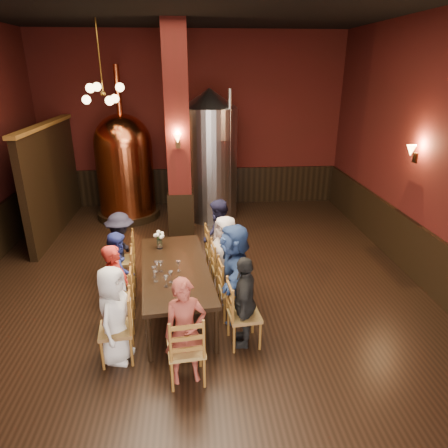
{
  "coord_description": "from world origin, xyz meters",
  "views": [
    {
      "loc": [
        -0.01,
        -5.86,
        3.6
      ],
      "look_at": [
        0.48,
        0.2,
        1.21
      ],
      "focal_mm": 32.0,
      "sensor_mm": 36.0,
      "label": 1
    }
  ],
  "objects": [
    {
      "name": "wainscot_right",
      "position": [
        3.96,
        0.0,
        0.5
      ],
      "size": [
        0.08,
        9.9,
        1.0
      ],
      "primitive_type": "cube",
      "color": "black",
      "rests_on": "ground"
    },
    {
      "name": "person_6",
      "position": [
        0.49,
        0.03,
        0.7
      ],
      "size": [
        0.69,
        0.81,
        1.4
      ],
      "primitive_type": "imported",
      "rotation": [
        0.0,
        0.0,
        5.15
      ],
      "color": "beige",
      "rests_on": "ground"
    },
    {
      "name": "column",
      "position": [
        -0.3,
        2.8,
        2.25
      ],
      "size": [
        0.58,
        0.58,
        4.5
      ],
      "primitive_type": "cube",
      "color": "#49110F",
      "rests_on": "ground"
    },
    {
      "name": "chair_2",
      "position": [
        -1.2,
        -0.16,
        0.46
      ],
      "size": [
        0.51,
        0.51,
        0.92
      ],
      "primitive_type": null,
      "rotation": [
        0.0,
        0.0,
        -1.46
      ],
      "color": "#955E25",
      "rests_on": "ground"
    },
    {
      "name": "wine_glass_6",
      "position": [
        -0.26,
        -0.52,
        0.83
      ],
      "size": [
        0.07,
        0.07,
        0.17
      ],
      "primitive_type": null,
      "color": "white",
      "rests_on": "dining_table"
    },
    {
      "name": "wainscot_back",
      "position": [
        0.0,
        4.96,
        0.5
      ],
      "size": [
        7.9,
        0.08,
        1.0
      ],
      "primitive_type": "cube",
      "color": "black",
      "rests_on": "ground"
    },
    {
      "name": "pendant_cluster",
      "position": [
        -1.8,
        2.9,
        3.1
      ],
      "size": [
        0.9,
        0.9,
        1.7
      ],
      "primitive_type": null,
      "color": "#A57226",
      "rests_on": "room"
    },
    {
      "name": "person_5",
      "position": [
        0.56,
        -0.62,
        0.76
      ],
      "size": [
        0.46,
        1.41,
        1.52
      ],
      "primitive_type": "imported",
      "rotation": [
        0.0,
        0.0,
        4.71
      ],
      "color": "navy",
      "rests_on": "ground"
    },
    {
      "name": "wine_glass_1",
      "position": [
        -0.42,
        -0.96,
        0.83
      ],
      "size": [
        0.07,
        0.07,
        0.17
      ],
      "primitive_type": null,
      "color": "white",
      "rests_on": "dining_table"
    },
    {
      "name": "rose_vase",
      "position": [
        -0.6,
        0.32,
        0.96
      ],
      "size": [
        0.19,
        0.19,
        0.32
      ],
      "color": "white",
      "rests_on": "dining_table"
    },
    {
      "name": "chair_6",
      "position": [
        0.49,
        0.03,
        0.46
      ],
      "size": [
        0.51,
        0.51,
        0.92
      ],
      "primitive_type": null,
      "rotation": [
        0.0,
        0.0,
        1.68
      ],
      "color": "#955E25",
      "rests_on": "ground"
    },
    {
      "name": "wine_glass_2",
      "position": [
        -0.52,
        -0.51,
        0.83
      ],
      "size": [
        0.07,
        0.07,
        0.17
      ],
      "primitive_type": null,
      "color": "white",
      "rests_on": "dining_table"
    },
    {
      "name": "steel_vessel",
      "position": [
        0.43,
        3.83,
        1.58
      ],
      "size": [
        1.37,
        1.37,
        3.17
      ],
      "rotation": [
        0.0,
        0.0,
        0.05
      ],
      "color": "#B2B2B7",
      "rests_on": "ground"
    },
    {
      "name": "chair_5",
      "position": [
        0.56,
        -0.62,
        0.46
      ],
      "size": [
        0.51,
        0.51,
        0.92
      ],
      "primitive_type": null,
      "rotation": [
        0.0,
        0.0,
        1.68
      ],
      "color": "#955E25",
      "rests_on": "ground"
    },
    {
      "name": "chair_1",
      "position": [
        -1.13,
        -0.81,
        0.46
      ],
      "size": [
        0.51,
        0.51,
        0.92
      ],
      "primitive_type": null,
      "rotation": [
        0.0,
        0.0,
        -1.46
      ],
      "color": "#955E25",
      "rests_on": "ground"
    },
    {
      "name": "wine_glass_5",
      "position": [
        -0.59,
        -0.51,
        0.83
      ],
      "size": [
        0.07,
        0.07,
        0.17
      ],
      "primitive_type": null,
      "color": "white",
      "rests_on": "dining_table"
    },
    {
      "name": "sconce_wall",
      "position": [
        3.9,
        0.8,
        2.2
      ],
      "size": [
        0.2,
        0.2,
        0.36
      ],
      "primitive_type": null,
      "rotation": [
        0.0,
        0.0,
        1.57
      ],
      "color": "black",
      "rests_on": "room"
    },
    {
      "name": "copper_kettle",
      "position": [
        -1.68,
        4.0,
        1.34
      ],
      "size": [
        1.69,
        1.69,
        3.67
      ],
      "rotation": [
        0.0,
        0.0,
        0.26
      ],
      "color": "black",
      "rests_on": "ground"
    },
    {
      "name": "person_7",
      "position": [
        0.41,
        0.7,
        0.73
      ],
      "size": [
        0.39,
        0.72,
        1.45
      ],
      "primitive_type": "imported",
      "rotation": [
        0.0,
        0.0,
        4.65
      ],
      "color": "#1D1C39",
      "rests_on": "ground"
    },
    {
      "name": "chair_3",
      "position": [
        -1.28,
        0.51,
        0.46
      ],
      "size": [
        0.51,
        0.51,
        0.92
      ],
      "primitive_type": null,
      "rotation": [
        0.0,
        0.0,
        -1.46
      ],
      "color": "#955E25",
      "rests_on": "ground"
    },
    {
      "name": "chair_4",
      "position": [
        0.63,
        -1.29,
        0.46
      ],
      "size": [
        0.51,
        0.51,
        0.92
      ],
      "primitive_type": null,
      "rotation": [
        0.0,
        0.0,
        1.68
      ],
      "color": "#955E25",
      "rests_on": "ground"
    },
    {
      "name": "chair_0",
      "position": [
        -1.05,
        -1.48,
        0.46
      ],
      "size": [
        0.51,
        0.51,
        0.92
      ],
      "primitive_type": null,
      "rotation": [
        0.0,
        0.0,
        -1.46
      ],
      "color": "#955E25",
      "rests_on": "ground"
    },
    {
      "name": "sconce_column",
      "position": [
        -0.3,
        2.5,
        2.2
      ],
      "size": [
        0.2,
        0.2,
        0.36
      ],
      "primitive_type": null,
      "rotation": [
        0.0,
        0.0,
        3.14
      ],
      "color": "black",
      "rests_on": "column"
    },
    {
      "name": "person_0",
      "position": [
        -1.05,
        -1.48,
        0.67
      ],
      "size": [
        0.56,
        0.73,
        1.34
      ],
      "primitive_type": "imported",
      "rotation": [
        0.0,
        0.0,
        1.34
      ],
      "color": "white",
      "rests_on": "ground"
    },
    {
      "name": "wine_glass_0",
      "position": [
        -0.61,
        -0.67,
        0.83
      ],
      "size": [
        0.07,
        0.07,
        0.17
      ],
      "primitive_type": null,
      "color": "white",
      "rests_on": "dining_table"
    },
    {
      "name": "person_3",
      "position": [
        -1.28,
        0.51,
        0.67
      ],
      "size": [
        0.51,
        0.87,
        1.33
      ],
      "primitive_type": "imported",
      "rotation": [
        0.0,
        0.0,
        1.58
      ],
      "color": "black",
      "rests_on": "ground"
    },
    {
      "name": "wine_glass_4",
      "position": [
        -0.37,
        -0.84,
        0.83
      ],
      "size": [
        0.07,
        0.07,
        0.17
      ],
      "primitive_type": null,
      "color": "white",
      "rests_on": "dining_table"
    },
    {
      "name": "chair_7",
      "position": [
        0.41,
        0.7,
        0.46
      ],
      "size": [
        0.51,
        0.51,
        0.92
      ],
      "primitive_type": null,
      "rotation": [
        0.0,
        0.0,
        1.68
      ],
      "color": "#955E25",
      "rests_on": "ground"
    },
    {
      "name": "wine_glass_3",
      "position": [
        -0.58,
        -0.81,
        0.83
      ],
      "size": [
        0.07,
        0.07,
        0.17
      ],
      "primitive_type": null,
      "color": "white",
      "rests_on": "dining_table"
    },
    {
      "name": "person_4",
      "position": [
        0.63,
        -1.29,
        0.66
      ],
      "size": [
        0.48,
        0.83,
        1.33
      ],
      "primitive_type": "imported",
      "rotation": [
        0.0,
        0.0,
        4.5
      ],
      "color": "black",
      "rests_on": "ground"
    },
    {
      "name": "person_8",
      "position": [
        -0.15,
        -1.93,
        0.69
      ],
      "size": [
        0.56,
        0.41,
        1.39
      ],
      "primitive_type": "imported",
      "rotation": [
        0.0,
        0.0,
        6.46
      ],
      "color": "brown",
      "rests_on": "ground"
    },
    {
      "name": "person_1",
      "position": [
        -1.13,
        -0.81,
        0.67
      ],
      "size": [
        0.34,
        0.5,
        1.34
      ],
      "primitive_type": "imported",
      "rotation": [
        0.0,
        0.0,
        1.52
      ],
      "color": "red",
      "rests_on": "ground"
    },
    {
      "name": "dining_table",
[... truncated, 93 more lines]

